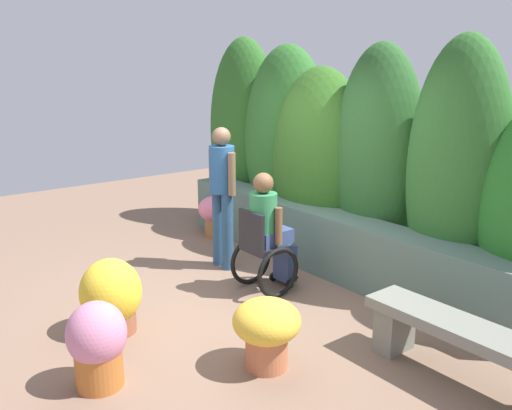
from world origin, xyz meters
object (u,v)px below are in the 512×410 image
(person_standing_companion, at_px, (222,188))
(flower_pot_purple_near, at_px, (111,298))
(stone_bench, at_px, (463,344))
(flower_pot_red_accent, at_px, (267,328))
(flower_pot_terracotta_by_wall, at_px, (213,213))
(flower_pot_small_foreground, at_px, (97,343))
(person_in_wheelchair, at_px, (267,236))

(person_standing_companion, height_order, flower_pot_purple_near, person_standing_companion)
(person_standing_companion, bearing_deg, stone_bench, -4.10)
(person_standing_companion, bearing_deg, flower_pot_purple_near, -71.39)
(flower_pot_red_accent, bearing_deg, person_standing_companion, 153.87)
(stone_bench, height_order, person_standing_companion, person_standing_companion)
(flower_pot_red_accent, bearing_deg, flower_pot_terracotta_by_wall, 153.16)
(stone_bench, distance_m, person_standing_companion, 3.31)
(flower_pot_purple_near, xyz_separation_m, flower_pot_terracotta_by_wall, (-1.84, 2.36, 0.02))
(flower_pot_purple_near, distance_m, flower_pot_small_foreground, 0.90)
(flower_pot_red_accent, bearing_deg, stone_bench, 43.52)
(stone_bench, bearing_deg, flower_pot_terracotta_by_wall, 174.52)
(person_standing_companion, relative_size, flower_pot_purple_near, 2.42)
(person_in_wheelchair, distance_m, flower_pot_purple_near, 1.78)
(person_standing_companion, bearing_deg, person_in_wheelchair, -6.15)
(stone_bench, xyz_separation_m, person_standing_companion, (-3.24, -0.01, 0.66))
(person_in_wheelchair, distance_m, flower_pot_small_foreground, 2.32)
(person_standing_companion, relative_size, flower_pot_small_foreground, 2.47)
(flower_pot_terracotta_by_wall, bearing_deg, flower_pot_small_foreground, -47.11)
(flower_pot_purple_near, bearing_deg, person_in_wheelchair, 85.91)
(stone_bench, xyz_separation_m, person_in_wheelchair, (-2.36, -0.04, 0.29))
(flower_pot_terracotta_by_wall, height_order, flower_pot_red_accent, flower_pot_terracotta_by_wall)
(stone_bench, bearing_deg, flower_pot_purple_near, -142.15)
(flower_pot_small_foreground, bearing_deg, stone_bench, 52.80)
(flower_pot_red_accent, bearing_deg, flower_pot_small_foreground, -116.47)
(person_in_wheelchair, xyz_separation_m, flower_pot_small_foreground, (0.65, -2.21, -0.26))
(stone_bench, relative_size, person_in_wheelchair, 1.24)
(person_in_wheelchair, bearing_deg, flower_pot_red_accent, -33.12)
(flower_pot_terracotta_by_wall, relative_size, flower_pot_red_accent, 1.01)
(person_standing_companion, distance_m, flower_pot_purple_near, 2.05)
(person_in_wheelchair, height_order, person_standing_companion, person_standing_companion)
(person_standing_companion, height_order, flower_pot_red_accent, person_standing_companion)
(person_in_wheelchair, bearing_deg, flower_pot_purple_near, -88.03)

